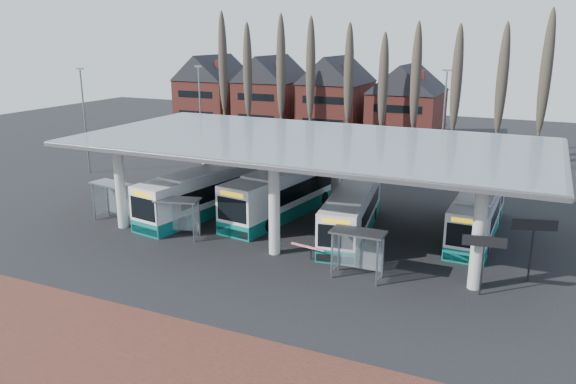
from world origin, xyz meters
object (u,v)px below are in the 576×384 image
at_px(bus_1, 286,192).
at_px(shelter_2, 359,243).
at_px(bus_3, 478,213).
at_px(shelter_1, 179,209).
at_px(bus_0, 206,192).
at_px(bus_2, 352,212).
at_px(shelter_0, 113,193).

bearing_deg(bus_1, shelter_2, -37.90).
relative_size(bus_3, shelter_2, 3.81).
distance_m(shelter_1, shelter_2, 13.00).
bearing_deg(bus_0, shelter_2, -15.29).
distance_m(bus_2, shelter_0, 17.38).
height_order(bus_1, shelter_2, bus_1).
distance_m(bus_0, shelter_1, 5.54).
height_order(bus_2, shelter_2, bus_2).
bearing_deg(shelter_0, bus_1, 42.49).
height_order(bus_3, shelter_0, bus_3).
bearing_deg(shelter_2, bus_2, 110.49).
bearing_deg(shelter_1, shelter_0, 156.86).
xyz_separation_m(bus_0, bus_1, (5.57, 2.39, 0.07)).
relative_size(bus_0, bus_1, 0.96).
bearing_deg(bus_2, bus_1, 152.11).
relative_size(bus_0, shelter_0, 3.84).
xyz_separation_m(bus_3, shelter_0, (-24.60, -8.02, 0.59)).
height_order(bus_0, bus_1, bus_1).
xyz_separation_m(bus_2, shelter_1, (-10.31, -5.65, 0.48)).
relative_size(bus_0, shelter_1, 3.97).
height_order(bus_2, shelter_0, bus_2).
xyz_separation_m(bus_0, bus_2, (11.58, 0.28, -0.13)).
bearing_deg(shelter_0, bus_2, 25.73).
relative_size(bus_1, bus_2, 1.14).
bearing_deg(bus_3, bus_1, -174.07).
bearing_deg(bus_1, shelter_1, -110.86).
xyz_separation_m(bus_1, shelter_2, (8.64, -8.96, 0.33)).
distance_m(bus_3, shelter_0, 25.88).
height_order(bus_1, shelter_0, bus_1).
relative_size(bus_0, bus_2, 1.09).
relative_size(shelter_0, shelter_2, 1.10).
xyz_separation_m(bus_3, shelter_1, (-18.19, -8.97, 0.48)).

